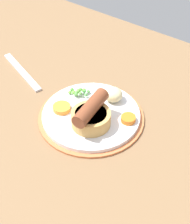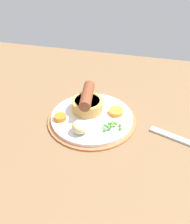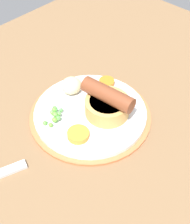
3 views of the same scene
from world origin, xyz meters
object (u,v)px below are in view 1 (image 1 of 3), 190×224
carrot_slice_2 (63,108)px  pea_pile (79,92)px  dinner_plate (91,116)px  fork (22,72)px  potato_chunk_0 (113,95)px  carrot_slice_5 (128,119)px  sausage_pudding (91,115)px

carrot_slice_2 → pea_pile: bearing=-88.8°
dinner_plate → fork: size_ratio=1.30×
potato_chunk_0 → carrot_slice_5: potato_chunk_0 is taller
pea_pile → carrot_slice_2: bearing=91.2°
carrot_slice_5 → fork: bearing=-0.8°
carrot_slice_2 → carrot_slice_5: same height
sausage_pudding → fork: (25.88, -5.84, -3.61)cm
carrot_slice_5 → fork: carrot_slice_5 is taller
pea_pile → carrot_slice_5: (-13.69, 0.68, -0.41)cm
carrot_slice_2 → potato_chunk_0: bearing=-127.4°
sausage_pudding → fork: bearing=71.1°
potato_chunk_0 → carrot_slice_2: size_ratio=1.07×
pea_pile → fork: size_ratio=0.27×
pea_pile → fork: pea_pile is taller
dinner_plate → potato_chunk_0: (-1.42, -6.57, 2.43)cm
dinner_plate → potato_chunk_0: size_ratio=5.55×
carrot_slice_5 → potato_chunk_0: bearing=-30.6°
pea_pile → carrot_slice_5: pea_pile is taller
potato_chunk_0 → carrot_slice_2: (7.16, 9.36, -1.05)cm
sausage_pudding → potato_chunk_0: size_ratio=2.47×
pea_pile → potato_chunk_0: (-7.29, -3.11, 0.60)cm
carrot_slice_2 → carrot_slice_5: 14.66cm
carrot_slice_2 → fork: 19.30cm
carrot_slice_2 → dinner_plate: bearing=-154.1°
potato_chunk_0 → carrot_slice_2: bearing=52.6°
pea_pile → carrot_slice_2: size_ratio=1.23×
carrot_slice_5 → carrot_slice_2: bearing=22.4°
fork → sausage_pudding: bearing=-172.6°
potato_chunk_0 → fork: (25.43, 3.35, -2.70)cm
fork → pea_pile: bearing=-159.1°
dinner_plate → carrot_slice_2: bearing=25.9°
dinner_plate → fork: dinner_plate is taller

